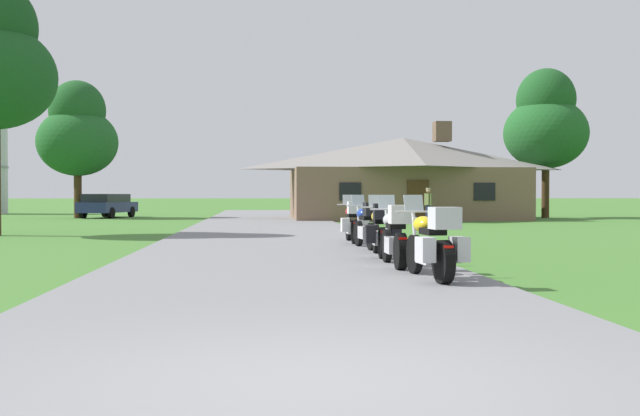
# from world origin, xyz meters

# --- Properties ---
(ground_plane) EXTENTS (500.00, 500.00, 0.00)m
(ground_plane) POSITION_xyz_m (0.00, 20.00, 0.00)
(ground_plane) COLOR #42752D
(asphalt_driveway) EXTENTS (6.40, 80.00, 0.06)m
(asphalt_driveway) POSITION_xyz_m (0.00, 18.00, 0.03)
(asphalt_driveway) COLOR slate
(asphalt_driveway) RESTS_ON ground
(motorcycle_yellow_nearest_to_camera) EXTENTS (0.83, 2.08, 1.30)m
(motorcycle_yellow_nearest_to_camera) POSITION_xyz_m (2.25, 6.00, 0.61)
(motorcycle_yellow_nearest_to_camera) COLOR black
(motorcycle_yellow_nearest_to_camera) RESTS_ON asphalt_driveway
(motorcycle_silver_second_in_row) EXTENTS (0.66, 2.08, 1.30)m
(motorcycle_silver_second_in_row) POSITION_xyz_m (2.06, 8.15, 0.62)
(motorcycle_silver_second_in_row) COLOR black
(motorcycle_silver_second_in_row) RESTS_ON asphalt_driveway
(motorcycle_yellow_third_in_row) EXTENTS (0.78, 2.08, 1.30)m
(motorcycle_yellow_third_in_row) POSITION_xyz_m (2.15, 10.31, 0.61)
(motorcycle_yellow_third_in_row) COLOR black
(motorcycle_yellow_third_in_row) RESTS_ON asphalt_driveway
(motorcycle_blue_fourth_in_row) EXTENTS (0.68, 2.08, 1.30)m
(motorcycle_blue_fourth_in_row) POSITION_xyz_m (2.20, 12.69, 0.62)
(motorcycle_blue_fourth_in_row) COLOR black
(motorcycle_blue_fourth_in_row) RESTS_ON asphalt_driveway
(motorcycle_red_farthest_in_row) EXTENTS (0.72, 2.08, 1.30)m
(motorcycle_red_farthest_in_row) POSITION_xyz_m (2.14, 14.89, 0.61)
(motorcycle_red_farthest_in_row) COLOR black
(motorcycle_red_farthest_in_row) RESTS_ON asphalt_driveway
(stone_lodge) EXTENTS (12.96, 8.29, 5.42)m
(stone_lodge) POSITION_xyz_m (7.58, 35.78, 2.33)
(stone_lodge) COLOR brown
(stone_lodge) RESTS_ON ground
(bystander_olive_shirt_near_lodge) EXTENTS (0.33, 0.52, 1.69)m
(bystander_olive_shirt_near_lodge) POSITION_xyz_m (7.76, 30.38, 0.95)
(bystander_olive_shirt_near_lodge) COLOR navy
(bystander_olive_shirt_near_lodge) RESTS_ON ground
(tree_right_of_lodge) EXTENTS (4.87, 4.87, 8.73)m
(tree_right_of_lodge) POSITION_xyz_m (16.33, 37.32, 5.53)
(tree_right_of_lodge) COLOR #422D19
(tree_right_of_lodge) RESTS_ON ground
(tree_left_far) EXTENTS (4.58, 4.58, 7.94)m
(tree_left_far) POSITION_xyz_m (-10.84, 38.87, 4.92)
(tree_left_far) COLOR #422D19
(tree_left_far) RESTS_ON ground
(parked_navy_suv_far_left) EXTENTS (2.86, 4.90, 1.40)m
(parked_navy_suv_far_left) POSITION_xyz_m (-9.32, 39.65, 0.78)
(parked_navy_suv_far_left) COLOR navy
(parked_navy_suv_far_left) RESTS_ON ground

